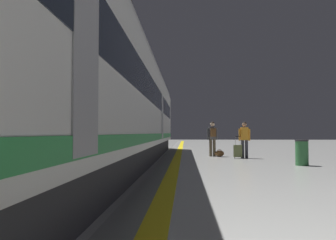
{
  "coord_description": "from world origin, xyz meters",
  "views": [
    {
      "loc": [
        -0.51,
        1.35,
        1.14
      ],
      "look_at": [
        -0.82,
        7.45,
        1.38
      ],
      "focal_mm": 36.48,
      "sensor_mm": 36.0,
      "label": 1
    }
  ],
  "objects": [
    {
      "name": "high_speed_train",
      "position": [
        -3.02,
        10.27,
        2.51
      ],
      "size": [
        2.94,
        34.94,
        4.97
      ],
      "color": "#38383D",
      "rests_on": "ground"
    },
    {
      "name": "safety_line_strip",
      "position": [
        -0.88,
        10.0,
        0.0
      ],
      "size": [
        0.36,
        80.0,
        0.01
      ],
      "primitive_type": "cube",
      "color": "yellow",
      "rests_on": "ground"
    },
    {
      "name": "passenger_far",
      "position": [
        0.83,
        18.18,
        1.01
      ],
      "size": [
        0.53,
        0.36,
        1.7
      ],
      "color": "brown",
      "rests_on": "ground"
    },
    {
      "name": "tactile_edge_band",
      "position": [
        -1.23,
        10.0,
        0.0
      ],
      "size": [
        0.65,
        80.0,
        0.01
      ],
      "primitive_type": "cube",
      "color": "slate",
      "rests_on": "ground"
    },
    {
      "name": "suitcase_mid",
      "position": [
        1.86,
        16.89,
        0.33
      ],
      "size": [
        0.42,
        0.3,
        0.99
      ],
      "color": "#596038",
      "rests_on": "ground"
    },
    {
      "name": "duffel_bag_far",
      "position": [
        1.15,
        17.97,
        0.15
      ],
      "size": [
        0.44,
        0.26,
        0.36
      ],
      "color": "brown",
      "rests_on": "ground"
    },
    {
      "name": "passenger_mid",
      "position": [
        2.18,
        17.0,
        0.96
      ],
      "size": [
        0.52,
        0.21,
        1.65
      ],
      "color": "#383842",
      "rests_on": "ground"
    },
    {
      "name": "waste_bin",
      "position": [
        3.59,
        13.6,
        0.46
      ],
      "size": [
        0.46,
        0.46,
        0.91
      ],
      "color": "#2D6638",
      "rests_on": "ground"
    }
  ]
}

